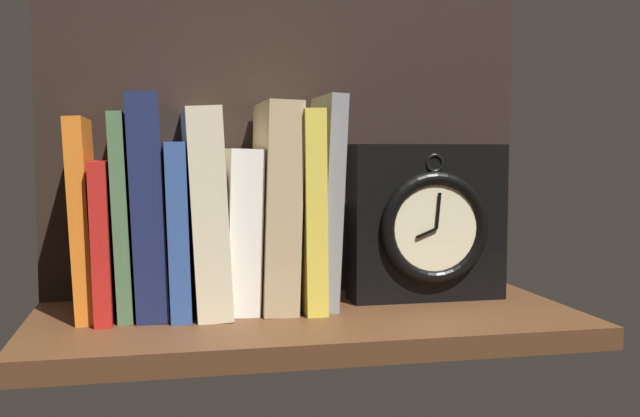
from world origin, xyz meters
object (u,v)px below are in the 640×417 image
at_px(book_navy_bierce, 148,205).
at_px(book_red_requiem, 104,238).
at_px(book_gray_chess, 325,201).
at_px(framed_clock, 427,223).
at_px(book_green_romantic, 122,214).
at_px(book_blue_modern, 176,227).
at_px(book_yellow_seinlanguage, 304,209).
at_px(book_cream_twain, 205,210).
at_px(book_white_catcher, 241,229).
at_px(book_tan_shortstories, 275,206).
at_px(book_orange_pandolfini, 84,217).

bearing_deg(book_navy_bierce, book_red_requiem, 180.00).
xyz_separation_m(book_gray_chess, framed_clock, (0.13, -0.00, -0.03)).
height_order(book_green_romantic, book_blue_modern, book_green_romantic).
distance_m(book_green_romantic, book_navy_bierce, 0.03).
bearing_deg(book_red_requiem, book_yellow_seinlanguage, 0.00).
bearing_deg(book_blue_modern, book_cream_twain, 0.00).
xyz_separation_m(book_red_requiem, book_blue_modern, (0.08, 0.00, 0.01)).
height_order(book_white_catcher, framed_clock, framed_clock).
relative_size(book_tan_shortstories, book_yellow_seinlanguage, 1.04).
height_order(book_orange_pandolfini, book_red_requiem, book_orange_pandolfini).
relative_size(book_orange_pandolfini, book_gray_chess, 0.89).
distance_m(book_orange_pandolfini, book_red_requiem, 0.03).
distance_m(book_cream_twain, book_white_catcher, 0.05).
bearing_deg(book_green_romantic, framed_clock, -0.09).
height_order(book_navy_bierce, book_cream_twain, book_navy_bierce).
bearing_deg(book_blue_modern, book_white_catcher, 0.00).
distance_m(book_navy_bierce, book_gray_chess, 0.21).
distance_m(book_orange_pandolfini, book_white_catcher, 0.18).
height_order(book_green_romantic, book_yellow_seinlanguage, book_yellow_seinlanguage).
xyz_separation_m(book_white_catcher, book_tan_shortstories, (0.04, 0.00, 0.03)).
distance_m(book_green_romantic, book_gray_chess, 0.24).
height_order(book_green_romantic, book_gray_chess, book_gray_chess).
height_order(book_red_requiem, book_white_catcher, book_white_catcher).
xyz_separation_m(book_cream_twain, book_white_catcher, (0.04, 0.00, -0.02)).
xyz_separation_m(book_green_romantic, book_tan_shortstories, (0.18, 0.00, 0.01)).
distance_m(book_red_requiem, framed_clock, 0.40).
xyz_separation_m(book_green_romantic, book_navy_bierce, (0.03, 0.00, 0.01)).
relative_size(book_green_romantic, book_blue_modern, 1.17).
height_order(book_navy_bierce, book_yellow_seinlanguage, book_navy_bierce).
bearing_deg(book_orange_pandolfini, framed_clock, -0.08).
height_order(book_green_romantic, book_tan_shortstories, book_tan_shortstories).
height_order(book_orange_pandolfini, book_yellow_seinlanguage, book_yellow_seinlanguage).
height_order(book_green_romantic, book_navy_bierce, book_navy_bierce).
xyz_separation_m(book_green_romantic, book_cream_twain, (0.10, 0.00, 0.00)).
relative_size(book_cream_twain, book_gray_chess, 0.93).
bearing_deg(book_red_requiem, book_white_catcher, 0.00).
bearing_deg(book_green_romantic, book_orange_pandolfini, 180.00).
bearing_deg(book_white_catcher, book_green_romantic, 180.00).
distance_m(book_red_requiem, book_blue_modern, 0.08).
distance_m(book_tan_shortstories, framed_clock, 0.20).
distance_m(book_cream_twain, book_gray_chess, 0.15).
xyz_separation_m(book_tan_shortstories, framed_clock, (0.20, -0.00, -0.03)).
height_order(book_tan_shortstories, book_gray_chess, book_gray_chess).
bearing_deg(book_blue_modern, book_red_requiem, 180.00).
height_order(book_blue_modern, framed_clock, book_blue_modern).
relative_size(book_navy_bierce, book_gray_chess, 0.99).
xyz_separation_m(book_red_requiem, book_cream_twain, (0.12, 0.00, 0.03)).
bearing_deg(book_cream_twain, book_yellow_seinlanguage, 0.00).
distance_m(book_cream_twain, framed_clock, 0.28).
bearing_deg(book_tan_shortstories, book_yellow_seinlanguage, 0.00).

